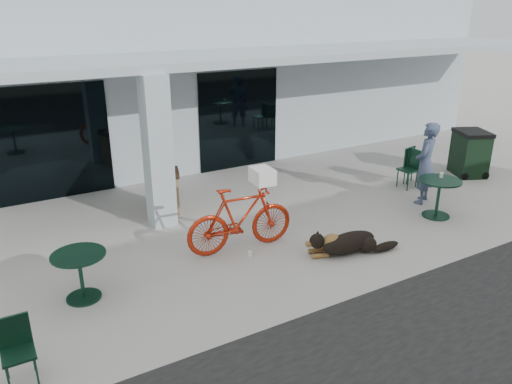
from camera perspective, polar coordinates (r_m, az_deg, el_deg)
ground at (r=9.55m, az=2.80°, el=-6.58°), size 80.00×80.00×0.00m
building at (r=16.42m, az=-13.74°, el=12.67°), size 22.00×7.00×4.50m
storefront_glass_left at (r=12.54m, az=-22.63°, el=5.13°), size 2.80×0.06×2.70m
storefront_glass_right at (r=14.03m, az=-1.98°, el=8.22°), size 2.40×0.06×2.70m
column at (r=10.31m, az=-11.16°, el=4.46°), size 0.50×0.50×3.12m
overhang at (r=11.73m, az=-6.81°, el=14.85°), size 22.00×2.80×0.18m
bicycle at (r=9.29m, az=-1.80°, el=-3.05°), size 2.15×0.77×1.27m
laundry_basket at (r=9.19m, az=0.73°, el=1.87°), size 0.40×0.51×0.29m
dog at (r=9.49m, az=10.60°, el=-5.59°), size 1.44×0.83×0.45m
cup_near_dog at (r=9.29m, az=-0.67°, el=-7.04°), size 0.10×0.10×0.10m
cafe_table_near at (r=8.34m, az=-19.36°, el=-9.09°), size 0.91×0.91×0.78m
cafe_chair_near at (r=6.94m, az=-25.54°, el=-16.29°), size 0.39×0.42×0.85m
cafe_table_far at (r=11.52m, az=20.08°, el=-0.68°), size 0.94×0.94×0.85m
cafe_chair_far_a at (r=13.42m, az=17.73°, el=2.78°), size 0.51×0.54×0.95m
cafe_chair_far_b at (r=13.11m, az=17.07°, el=2.51°), size 0.48×0.44×0.97m
person at (r=12.10m, az=18.81°, el=3.13°), size 0.83×0.74×1.90m
cup_on_table at (r=11.54m, az=20.44°, el=1.83°), size 0.08×0.08×0.11m
trash_receptacle at (r=11.18m, az=-10.20°, el=0.04°), size 0.73×0.73×0.99m
wheeled_bin at (r=14.67m, az=23.24°, el=4.12°), size 1.08×1.18×1.22m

